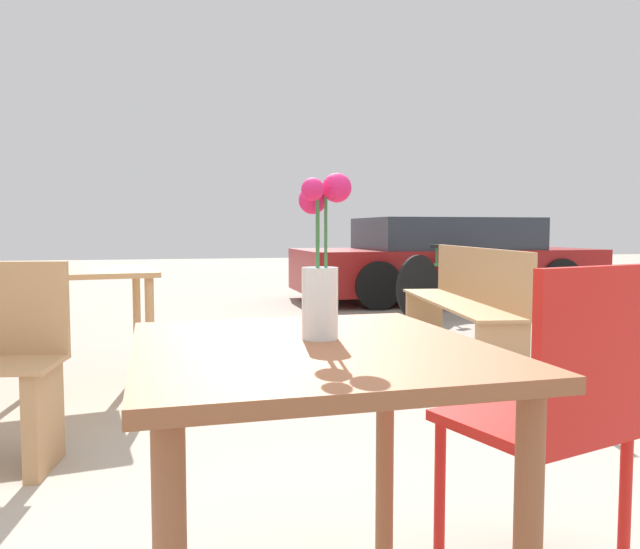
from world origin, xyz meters
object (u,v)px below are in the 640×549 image
table_front (311,403)px  cafe_chair (556,408)px  bench_near (466,298)px  flower_vase (321,273)px  table_back (92,290)px  bicycle (446,283)px  parked_car (444,260)px

table_front → cafe_chair: 0.71m
cafe_chair → bench_near: cafe_chair is taller
flower_vase → table_back: size_ratio=0.39×
cafe_chair → bicycle: cafe_chair is taller
flower_vase → bench_near: 3.48m
flower_vase → bench_near: (1.82, 2.94, -0.41)m
table_front → bicycle: 6.08m
table_front → table_back: same height
table_front → flower_vase: size_ratio=2.29×
cafe_chair → parked_car: size_ratio=0.22×
flower_vase → table_front: bearing=-123.0°
table_back → parked_car: 5.91m
parked_car → bicycle: bearing=-113.7°
bench_near → table_back: bearing=-172.5°
table_front → parked_car: bearing=63.3°
table_front → table_back: size_ratio=0.89×
bicycle → table_back: bearing=-142.3°
table_front → parked_car: (3.43, 6.83, -0.07)m
table_back → parked_car: size_ratio=0.22×
flower_vase → parked_car: (3.39, 6.77, -0.34)m
flower_vase → bicycle: (2.76, 5.34, -0.52)m
table_front → bicycle: bicycle is taller
bench_near → parked_car: parked_car is taller
table_back → parked_car: parked_car is taller
table_front → cafe_chair: (0.68, 0.15, -0.10)m
bicycle → parked_car: bearing=66.3°
parked_car → table_back: bearing=-135.0°
bicycle → bench_near: bearing=-111.5°
flower_vase → cafe_chair: size_ratio=0.40×
table_front → cafe_chair: size_ratio=0.92×
bicycle → parked_car: 1.58m
flower_vase → table_back: flower_vase is taller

